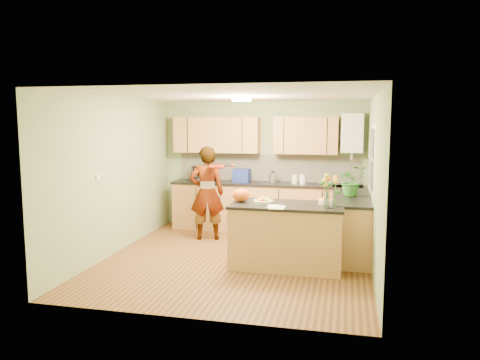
# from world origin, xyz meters

# --- Properties ---
(floor) EXTENTS (4.50, 4.50, 0.00)m
(floor) POSITION_xyz_m (0.00, 0.00, 0.00)
(floor) COLOR #572F19
(floor) RESTS_ON ground
(ceiling) EXTENTS (4.00, 4.50, 0.02)m
(ceiling) POSITION_xyz_m (0.00, 0.00, 2.50)
(ceiling) COLOR silver
(ceiling) RESTS_ON wall_back
(wall_back) EXTENTS (4.00, 0.02, 2.50)m
(wall_back) POSITION_xyz_m (0.00, 2.25, 1.25)
(wall_back) COLOR #8FAA79
(wall_back) RESTS_ON floor
(wall_front) EXTENTS (4.00, 0.02, 2.50)m
(wall_front) POSITION_xyz_m (0.00, -2.25, 1.25)
(wall_front) COLOR #8FAA79
(wall_front) RESTS_ON floor
(wall_left) EXTENTS (0.02, 4.50, 2.50)m
(wall_left) POSITION_xyz_m (-2.00, 0.00, 1.25)
(wall_left) COLOR #8FAA79
(wall_left) RESTS_ON floor
(wall_right) EXTENTS (0.02, 4.50, 2.50)m
(wall_right) POSITION_xyz_m (2.00, 0.00, 1.25)
(wall_right) COLOR #8FAA79
(wall_right) RESTS_ON floor
(back_counter) EXTENTS (3.64, 0.62, 0.94)m
(back_counter) POSITION_xyz_m (0.10, 1.95, 0.47)
(back_counter) COLOR #C17C4D
(back_counter) RESTS_ON floor
(right_counter) EXTENTS (0.62, 2.24, 0.94)m
(right_counter) POSITION_xyz_m (1.70, 0.85, 0.47)
(right_counter) COLOR #C17C4D
(right_counter) RESTS_ON floor
(splashback) EXTENTS (3.60, 0.02, 0.52)m
(splashback) POSITION_xyz_m (0.10, 2.23, 1.20)
(splashback) COLOR beige
(splashback) RESTS_ON back_counter
(upper_cabinets) EXTENTS (3.20, 0.34, 0.70)m
(upper_cabinets) POSITION_xyz_m (-0.18, 2.08, 1.85)
(upper_cabinets) COLOR #C17C4D
(upper_cabinets) RESTS_ON wall_back
(boiler) EXTENTS (0.40, 0.30, 0.86)m
(boiler) POSITION_xyz_m (1.70, 2.09, 1.90)
(boiler) COLOR white
(boiler) RESTS_ON wall_back
(window_right) EXTENTS (0.01, 1.30, 1.05)m
(window_right) POSITION_xyz_m (1.99, 0.60, 1.55)
(window_right) COLOR white
(window_right) RESTS_ON wall_right
(light_switch) EXTENTS (0.02, 0.09, 0.09)m
(light_switch) POSITION_xyz_m (-1.99, -0.60, 1.30)
(light_switch) COLOR white
(light_switch) RESTS_ON wall_left
(ceiling_lamp) EXTENTS (0.30, 0.30, 0.07)m
(ceiling_lamp) POSITION_xyz_m (0.00, 0.30, 2.46)
(ceiling_lamp) COLOR #FFEABF
(ceiling_lamp) RESTS_ON ceiling
(peninsula_island) EXTENTS (1.63, 0.83, 0.93)m
(peninsula_island) POSITION_xyz_m (0.79, -0.21, 0.47)
(peninsula_island) COLOR #C17C4D
(peninsula_island) RESTS_ON floor
(fruit_dish) EXTENTS (0.28, 0.28, 0.10)m
(fruit_dish) POSITION_xyz_m (0.44, -0.21, 0.97)
(fruit_dish) COLOR #F6ECC5
(fruit_dish) RESTS_ON peninsula_island
(orange_bowl) EXTENTS (0.22, 0.22, 0.13)m
(orange_bowl) POSITION_xyz_m (1.34, -0.06, 0.99)
(orange_bowl) COLOR #F6ECC5
(orange_bowl) RESTS_ON peninsula_island
(flower_vase) EXTENTS (0.28, 0.28, 0.52)m
(flower_vase) POSITION_xyz_m (1.39, -0.39, 1.28)
(flower_vase) COLOR silver
(flower_vase) RESTS_ON peninsula_island
(orange_bag) EXTENTS (0.32, 0.29, 0.19)m
(orange_bag) POSITION_xyz_m (0.10, -0.16, 1.03)
(orange_bag) COLOR orange
(orange_bag) RESTS_ON peninsula_island
(papers) EXTENTS (0.21, 0.29, 0.01)m
(papers) POSITION_xyz_m (0.69, -0.51, 0.94)
(papers) COLOR white
(papers) RESTS_ON peninsula_island
(violinist) EXTENTS (0.70, 0.56, 1.68)m
(violinist) POSITION_xyz_m (-0.81, 1.08, 0.84)
(violinist) COLOR #E2A08A
(violinist) RESTS_ON floor
(violin) EXTENTS (0.71, 0.62, 0.18)m
(violin) POSITION_xyz_m (-0.61, 0.86, 1.35)
(violin) COLOR #541205
(violin) RESTS_ON violinist
(microwave) EXTENTS (0.59, 0.51, 0.27)m
(microwave) POSITION_xyz_m (-1.13, 1.98, 1.08)
(microwave) COLOR white
(microwave) RESTS_ON back_counter
(blue_box) EXTENTS (0.33, 0.25, 0.25)m
(blue_box) POSITION_xyz_m (-0.37, 1.96, 1.07)
(blue_box) COLOR navy
(blue_box) RESTS_ON back_counter
(kettle) EXTENTS (0.14, 0.14, 0.26)m
(kettle) POSITION_xyz_m (0.24, 1.97, 1.05)
(kettle) COLOR #BBBBC0
(kettle) RESTS_ON back_counter
(jar_cream) EXTENTS (0.12, 0.12, 0.17)m
(jar_cream) POSITION_xyz_m (0.67, 1.95, 1.03)
(jar_cream) COLOR #F6ECC5
(jar_cream) RESTS_ON back_counter
(jar_white) EXTENTS (0.15, 0.15, 0.18)m
(jar_white) POSITION_xyz_m (0.82, 1.89, 1.03)
(jar_white) COLOR white
(jar_white) RESTS_ON back_counter
(potted_plant) EXTENTS (0.55, 0.52, 0.49)m
(potted_plant) POSITION_xyz_m (1.70, 0.69, 1.18)
(potted_plant) COLOR #327928
(potted_plant) RESTS_ON right_counter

